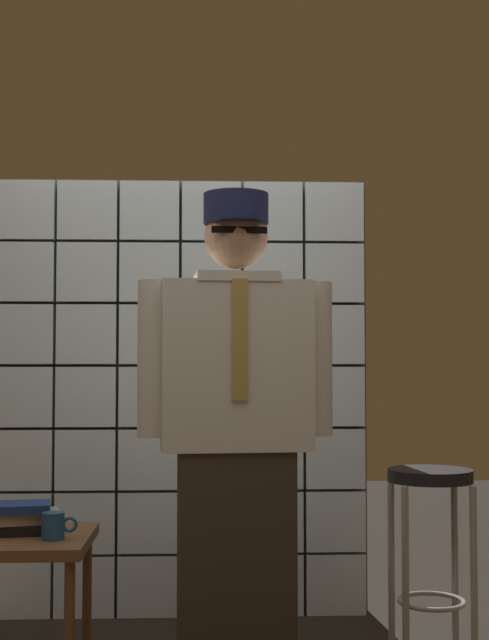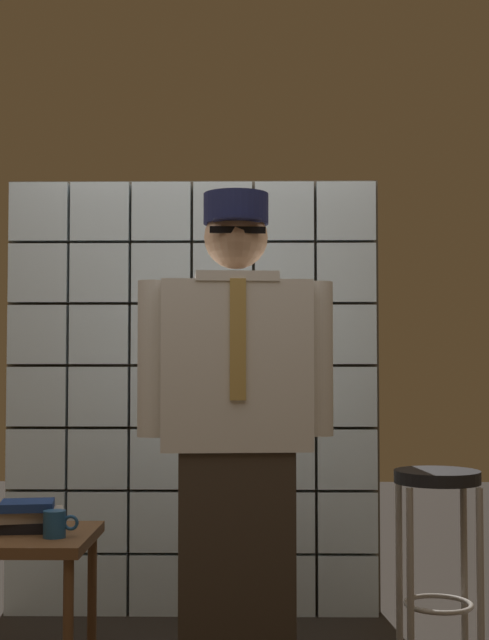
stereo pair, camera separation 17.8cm
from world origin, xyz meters
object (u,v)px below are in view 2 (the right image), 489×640
Objects in this scene: book_stack at (28,516)px; bar_stool at (438,519)px; standing_person at (236,429)px; side_table at (21,554)px; coffee_mug at (55,524)px.

bar_stool is at bearing 9.39° from book_stack.
side_table is (-0.78, 0.04, -0.45)m from standing_person.
standing_person is 0.94m from bar_stool.
bar_stool is 2.72× the size of book_stack.
coffee_mug reaches higher than side_table.
book_stack is at bearing -170.61° from bar_stool.
coffee_mug is at bearing -42.60° from book_stack.
book_stack is 2.18× the size of coffee_mug.
book_stack is (-1.56, -0.26, 0.05)m from bar_stool.
book_stack is at bearing 169.28° from standing_person.
coffee_mug is (0.13, -0.12, -0.01)m from book_stack.
bar_stool is at bearing 14.80° from coffee_mug.
bar_stool is 1.35× the size of side_table.
standing_person is at bearing -3.06° from side_table.
side_table is at bearing 151.02° from coffee_mug.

